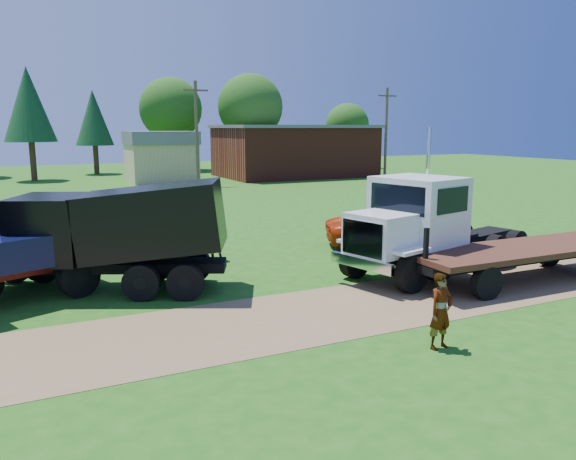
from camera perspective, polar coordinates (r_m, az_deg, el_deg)
name	(u,v)px	position (r m, az deg, el deg)	size (l,w,h in m)	color
ground	(355,307)	(16.32, 6.87, -7.80)	(140.00, 140.00, 0.00)	#1C5613
dirt_track	(355,307)	(16.32, 6.87, -7.78)	(120.00, 4.20, 0.01)	brown
white_semi_tractor	(420,226)	(19.79, 13.26, 0.40)	(8.61, 4.62, 5.09)	black
black_dump_truck	(106,231)	(18.24, -17.97, -0.11)	(8.02, 5.32, 3.48)	black
orange_pickup	(390,229)	(24.50, 10.28, 0.08)	(2.52, 5.46, 1.52)	#BF3008
flatbed_trailer	(522,255)	(20.24, 22.69, -2.32)	(8.28, 2.61, 2.11)	#3D1E13
spectator_a	(441,311)	(13.54, 15.27, -7.97)	(0.65, 0.43, 1.80)	#999999
spectator_b	(213,240)	(21.82, -7.63, -0.98)	(0.78, 0.61, 1.61)	#999999
brick_building	(294,151)	(59.29, 0.64, 8.07)	(15.40, 10.40, 5.30)	maroon
tan_shed	(161,156)	(54.51, -12.76, 7.36)	(6.20, 5.40, 4.70)	tan
utility_poles	(197,131)	(50.13, -9.27, 9.86)	(42.20, 0.28, 9.00)	#473328
tree_row	(109,110)	(64.39, -17.68, 11.56)	(58.84, 13.51, 11.19)	#321F14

